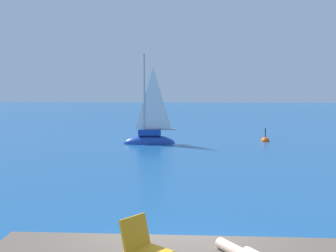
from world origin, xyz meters
The scene contains 3 objects.
sailboat_near centered at (-2.14, 18.52, 0.33)m, with size 3.30×1.50×6.01m.
beach_chair centered at (-0.31, -2.37, 1.45)m, with size 0.76×0.75×0.80m.
marker_buoy centered at (5.17, 19.97, 0.01)m, with size 0.56×0.56×1.13m.
Camera 1 is at (0.34, -8.25, 3.65)m, focal length 47.06 mm.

